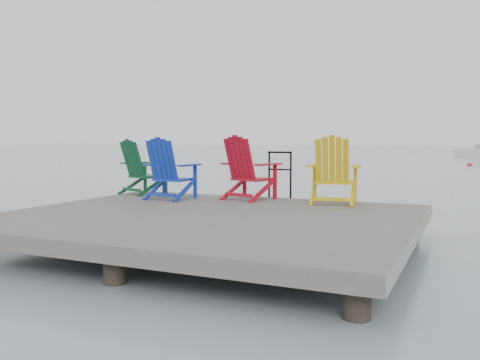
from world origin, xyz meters
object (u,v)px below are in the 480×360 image
at_px(chair_blue, 169,169).
at_px(buoy_b, 470,166).
at_px(chair_yellow, 333,171).
at_px(chair_green, 141,167).
at_px(handrail, 280,170).
at_px(chair_red, 247,168).

height_order(chair_blue, buoy_b, chair_blue).
relative_size(chair_yellow, buoy_b, 3.27).
xyz_separation_m(chair_green, chair_yellow, (4.03, -0.02, 0.03)).
relative_size(chair_green, chair_yellow, 0.95).
bearing_deg(chair_green, chair_blue, -11.93).
xyz_separation_m(chair_blue, buoy_b, (5.00, 27.94, -1.07)).
distance_m(chair_blue, chair_yellow, 3.04).
bearing_deg(chair_yellow, handrail, 147.01).
distance_m(chair_red, chair_yellow, 1.63).
bearing_deg(chair_green, handrail, 26.90).
distance_m(handrail, chair_green, 2.91).
bearing_deg(buoy_b, chair_blue, -100.14).
height_order(handrail, chair_green, chair_green).
height_order(chair_blue, chair_yellow, chair_yellow).
bearing_deg(buoy_b, chair_red, -97.58).
xyz_separation_m(handrail, buoy_b, (3.17, 26.87, -1.04)).
bearing_deg(handrail, chair_blue, -149.55).
xyz_separation_m(chair_green, chair_blue, (1.04, -0.58, 0.01)).
bearing_deg(chair_red, chair_blue, -142.79).
bearing_deg(chair_red, chair_yellow, 14.05).
relative_size(handrail, chair_yellow, 0.78).
distance_m(handrail, chair_blue, 2.11).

